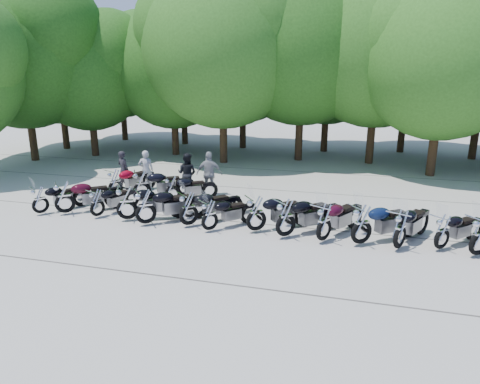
% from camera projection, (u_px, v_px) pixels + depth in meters
% --- Properties ---
extents(ground, '(90.00, 90.00, 0.00)m').
position_uv_depth(ground, '(228.00, 238.00, 13.61)').
color(ground, gray).
rests_on(ground, ground).
extents(tree_0, '(7.50, 7.50, 9.21)m').
position_uv_depth(tree_0, '(58.00, 66.00, 28.02)').
color(tree_0, '#3A2614').
rests_on(tree_0, ground).
extents(tree_1, '(6.97, 6.97, 8.55)m').
position_uv_depth(tree_1, '(88.00, 72.00, 25.67)').
color(tree_1, '#3A2614').
rests_on(tree_1, ground).
extents(tree_2, '(7.31, 7.31, 8.97)m').
position_uv_depth(tree_2, '(172.00, 68.00, 25.91)').
color(tree_2, '#3A2614').
rests_on(tree_2, ground).
extents(tree_3, '(8.70, 8.70, 10.67)m').
position_uv_depth(tree_3, '(222.00, 48.00, 23.24)').
color(tree_3, '#3A2614').
rests_on(tree_3, ground).
extents(tree_4, '(9.13, 9.13, 11.20)m').
position_uv_depth(tree_4, '(302.00, 43.00, 23.86)').
color(tree_4, '#3A2614').
rests_on(tree_4, ground).
extents(tree_5, '(9.04, 9.04, 11.10)m').
position_uv_depth(tree_5, '(379.00, 43.00, 22.98)').
color(tree_5, '#3A2614').
rests_on(tree_5, ground).
extents(tree_6, '(8.00, 8.00, 9.82)m').
position_uv_depth(tree_6, '(444.00, 56.00, 20.23)').
color(tree_6, '#3A2614').
rests_on(tree_6, ground).
extents(tree_9, '(7.59, 7.59, 9.32)m').
position_uv_depth(tree_9, '(120.00, 66.00, 31.82)').
color(tree_9, '#3A2614').
rests_on(tree_9, ground).
extents(tree_10, '(7.78, 7.78, 9.55)m').
position_uv_depth(tree_10, '(182.00, 64.00, 29.92)').
color(tree_10, '#3A2614').
rests_on(tree_10, ground).
extents(tree_11, '(7.56, 7.56, 9.28)m').
position_uv_depth(tree_11, '(243.00, 66.00, 28.34)').
color(tree_11, '#3A2614').
rests_on(tree_11, ground).
extents(tree_12, '(7.88, 7.88, 9.67)m').
position_uv_depth(tree_12, '(328.00, 62.00, 26.94)').
color(tree_12, '#3A2614').
rests_on(tree_12, ground).
extents(tree_13, '(8.31, 8.31, 10.20)m').
position_uv_depth(tree_13, '(410.00, 56.00, 26.58)').
color(tree_13, '#3A2614').
rests_on(tree_13, ground).
extents(tree_17, '(8.31, 8.31, 10.20)m').
position_uv_depth(tree_17, '(22.00, 54.00, 23.98)').
color(tree_17, '#3A2614').
rests_on(tree_17, ground).
extents(motorcycle_0, '(1.69, 2.15, 1.20)m').
position_uv_depth(motorcycle_0, '(40.00, 199.00, 15.64)').
color(motorcycle_0, black).
rests_on(motorcycle_0, ground).
extents(motorcycle_1, '(2.40, 2.22, 1.42)m').
position_uv_depth(motorcycle_1, '(64.00, 196.00, 15.62)').
color(motorcycle_1, '#330713').
rests_on(motorcycle_1, ground).
extents(motorcycle_2, '(1.43, 2.18, 1.18)m').
position_uv_depth(motorcycle_2, '(97.00, 202.00, 15.32)').
color(motorcycle_2, black).
rests_on(motorcycle_2, ground).
extents(motorcycle_3, '(2.64, 1.77, 1.44)m').
position_uv_depth(motorcycle_3, '(127.00, 202.00, 14.91)').
color(motorcycle_3, black).
rests_on(motorcycle_3, ground).
extents(motorcycle_4, '(2.45, 2.19, 1.43)m').
position_uv_depth(motorcycle_4, '(146.00, 206.00, 14.48)').
color(motorcycle_4, black).
rests_on(motorcycle_4, ground).
extents(motorcycle_5, '(2.20, 2.29, 1.38)m').
position_uv_depth(motorcycle_5, '(189.00, 207.00, 14.37)').
color(motorcycle_5, black).
rests_on(motorcycle_5, ground).
extents(motorcycle_6, '(1.92, 2.03, 1.21)m').
position_uv_depth(motorcycle_6, '(210.00, 214.00, 13.95)').
color(motorcycle_6, black).
rests_on(motorcycle_6, ground).
extents(motorcycle_7, '(2.43, 2.07, 1.39)m').
position_uv_depth(motorcycle_7, '(256.00, 212.00, 13.85)').
color(motorcycle_7, black).
rests_on(motorcycle_7, ground).
extents(motorcycle_8, '(2.38, 2.33, 1.44)m').
position_uv_depth(motorcycle_8, '(286.00, 217.00, 13.37)').
color(motorcycle_8, black).
rests_on(motorcycle_8, ground).
extents(motorcycle_9, '(1.90, 2.50, 1.39)m').
position_uv_depth(motorcycle_9, '(324.00, 221.00, 13.04)').
color(motorcycle_9, black).
rests_on(motorcycle_9, ground).
extents(motorcycle_10, '(2.51, 2.19, 1.45)m').
position_uv_depth(motorcycle_10, '(362.00, 223.00, 12.77)').
color(motorcycle_10, '#0C1735').
rests_on(motorcycle_10, ground).
extents(motorcycle_11, '(1.80, 2.52, 1.39)m').
position_uv_depth(motorcycle_11, '(400.00, 228.00, 12.46)').
color(motorcycle_11, black).
rests_on(motorcycle_11, ground).
extents(motorcycle_12, '(2.03, 2.03, 1.24)m').
position_uv_depth(motorcycle_12, '(443.00, 231.00, 12.44)').
color(motorcycle_12, black).
rests_on(motorcycle_12, ground).
extents(motorcycle_13, '(2.42, 2.05, 1.39)m').
position_uv_depth(motorcycle_13, '(480.00, 234.00, 11.98)').
color(motorcycle_13, maroon).
rests_on(motorcycle_13, ground).
extents(motorcycle_14, '(1.70, 2.48, 1.36)m').
position_uv_depth(motorcycle_14, '(115.00, 182.00, 17.78)').
color(motorcycle_14, maroon).
rests_on(motorcycle_14, ground).
extents(motorcycle_15, '(2.53, 1.91, 1.41)m').
position_uv_depth(motorcycle_15, '(142.00, 184.00, 17.38)').
color(motorcycle_15, black).
rests_on(motorcycle_15, ground).
extents(motorcycle_16, '(2.15, 1.70, 1.21)m').
position_uv_depth(motorcycle_16, '(172.00, 188.00, 17.16)').
color(motorcycle_16, black).
rests_on(motorcycle_16, ground).
extents(rider_0, '(0.74, 0.62, 1.74)m').
position_uv_depth(rider_0, '(124.00, 170.00, 19.03)').
color(rider_0, black).
rests_on(rider_0, ground).
extents(rider_1, '(0.92, 0.75, 1.79)m').
position_uv_depth(rider_1, '(187.00, 174.00, 18.29)').
color(rider_1, black).
rests_on(rider_1, ground).
extents(rider_2, '(1.16, 0.62, 1.89)m').
position_uv_depth(rider_2, '(209.00, 174.00, 18.05)').
color(rider_2, gray).
rests_on(rider_2, ground).
extents(rider_3, '(0.75, 0.62, 1.77)m').
position_uv_depth(rider_3, '(146.00, 170.00, 18.96)').
color(rider_3, '#A1A0A3').
rests_on(rider_3, ground).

